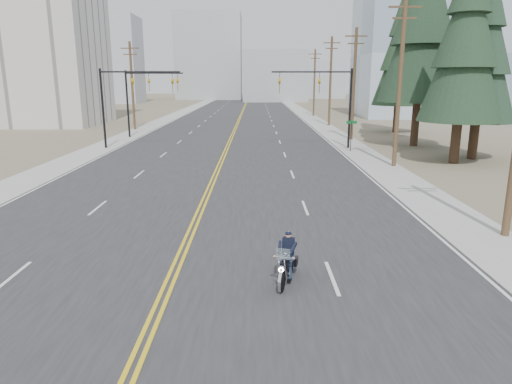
% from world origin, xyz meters
% --- Properties ---
extents(ground_plane, '(400.00, 400.00, 0.00)m').
position_xyz_m(ground_plane, '(0.00, 0.00, 0.00)').
color(ground_plane, '#776D56').
rests_on(ground_plane, ground).
extents(road, '(20.00, 200.00, 0.01)m').
position_xyz_m(road, '(0.00, 70.00, 0.01)').
color(road, '#303033').
rests_on(road, ground).
extents(sidewalk_left, '(3.00, 200.00, 0.01)m').
position_xyz_m(sidewalk_left, '(-11.50, 70.00, 0.01)').
color(sidewalk_left, '#A5A5A0').
rests_on(sidewalk_left, ground).
extents(sidewalk_right, '(3.00, 200.00, 0.01)m').
position_xyz_m(sidewalk_right, '(11.50, 70.00, 0.01)').
color(sidewalk_right, '#A5A5A0').
rests_on(sidewalk_right, ground).
extents(traffic_mast_left, '(7.10, 0.26, 7.00)m').
position_xyz_m(traffic_mast_left, '(-8.98, 32.00, 4.94)').
color(traffic_mast_left, black).
rests_on(traffic_mast_left, ground).
extents(traffic_mast_right, '(7.10, 0.26, 7.00)m').
position_xyz_m(traffic_mast_right, '(8.98, 32.00, 4.94)').
color(traffic_mast_right, black).
rests_on(traffic_mast_right, ground).
extents(traffic_mast_far, '(6.10, 0.26, 7.00)m').
position_xyz_m(traffic_mast_far, '(-9.31, 40.00, 4.87)').
color(traffic_mast_far, black).
rests_on(traffic_mast_far, ground).
extents(street_sign, '(0.90, 0.06, 2.62)m').
position_xyz_m(street_sign, '(10.80, 30.00, 1.80)').
color(street_sign, black).
rests_on(street_sign, ground).
extents(utility_pole_b, '(2.20, 0.30, 11.50)m').
position_xyz_m(utility_pole_b, '(12.50, 23.00, 5.98)').
color(utility_pole_b, brown).
rests_on(utility_pole_b, ground).
extents(utility_pole_c, '(2.20, 0.30, 11.00)m').
position_xyz_m(utility_pole_c, '(12.50, 38.00, 5.73)').
color(utility_pole_c, brown).
rests_on(utility_pole_c, ground).
extents(utility_pole_d, '(2.20, 0.30, 11.50)m').
position_xyz_m(utility_pole_d, '(12.50, 53.00, 5.98)').
color(utility_pole_d, brown).
rests_on(utility_pole_d, ground).
extents(utility_pole_e, '(2.20, 0.30, 11.00)m').
position_xyz_m(utility_pole_e, '(12.50, 70.00, 5.73)').
color(utility_pole_e, brown).
rests_on(utility_pole_e, ground).
extents(utility_pole_left, '(2.20, 0.30, 10.50)m').
position_xyz_m(utility_pole_left, '(-12.50, 48.00, 5.48)').
color(utility_pole_left, brown).
rests_on(utility_pole_left, ground).
extents(apartment_block, '(18.00, 14.00, 30.00)m').
position_xyz_m(apartment_block, '(-28.00, 55.00, 15.00)').
color(apartment_block, silver).
rests_on(apartment_block, ground).
extents(glass_building, '(24.00, 16.00, 20.00)m').
position_xyz_m(glass_building, '(32.00, 70.00, 10.00)').
color(glass_building, '#9EB5CC').
rests_on(glass_building, ground).
extents(haze_bldg_a, '(14.00, 12.00, 22.00)m').
position_xyz_m(haze_bldg_a, '(-35.00, 115.00, 11.00)').
color(haze_bldg_a, '#B7BCC6').
rests_on(haze_bldg_a, ground).
extents(haze_bldg_b, '(18.00, 14.00, 14.00)m').
position_xyz_m(haze_bldg_b, '(8.00, 125.00, 7.00)').
color(haze_bldg_b, '#ADB2B7').
rests_on(haze_bldg_b, ground).
extents(haze_bldg_c, '(16.00, 12.00, 18.00)m').
position_xyz_m(haze_bldg_c, '(40.00, 110.00, 9.00)').
color(haze_bldg_c, '#B7BCC6').
rests_on(haze_bldg_c, ground).
extents(haze_bldg_d, '(20.00, 15.00, 26.00)m').
position_xyz_m(haze_bldg_d, '(-12.00, 140.00, 13.00)').
color(haze_bldg_d, '#ADB2B7').
rests_on(haze_bldg_d, ground).
extents(haze_bldg_e, '(14.00, 14.00, 12.00)m').
position_xyz_m(haze_bldg_e, '(25.00, 150.00, 6.00)').
color(haze_bldg_e, '#B7BCC6').
rests_on(haze_bldg_e, ground).
extents(haze_bldg_f, '(12.00, 12.00, 16.00)m').
position_xyz_m(haze_bldg_f, '(-50.00, 130.00, 8.00)').
color(haze_bldg_f, '#ADB2B7').
rests_on(haze_bldg_f, ground).
extents(motorcyclist, '(1.31, 2.10, 1.53)m').
position_xyz_m(motorcyclist, '(3.55, 3.78, 0.76)').
color(motorcyclist, black).
rests_on(motorcyclist, ground).
extents(conifer_near, '(5.82, 5.82, 15.40)m').
position_xyz_m(conifer_near, '(17.33, 24.33, 8.84)').
color(conifer_near, '#382619').
rests_on(conifer_near, ground).
extents(conifer_mid, '(5.40, 5.40, 14.40)m').
position_xyz_m(conifer_mid, '(19.54, 26.22, 8.26)').
color(conifer_mid, '#382619').
rests_on(conifer_mid, ground).
extents(conifer_tall, '(7.31, 7.31, 20.31)m').
position_xyz_m(conifer_tall, '(17.43, 33.46, 11.67)').
color(conifer_tall, '#382619').
rests_on(conifer_tall, ground).
extents(conifer_far, '(5.92, 5.92, 15.85)m').
position_xyz_m(conifer_far, '(19.06, 44.69, 9.09)').
color(conifer_far, '#382619').
rests_on(conifer_far, ground).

